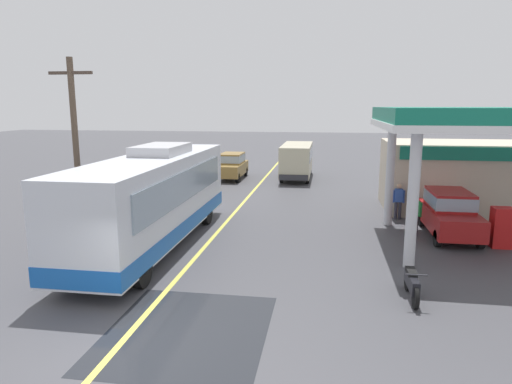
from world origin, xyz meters
The scene contains 12 objects.
ground centered at (0.00, 20.00, 0.00)m, with size 120.00×120.00×0.00m, color #424247.
lane_divider_stripe centered at (0.00, 15.00, 0.00)m, with size 0.16×50.00×0.01m, color #D8CC4C.
wet_puddle_patch centered at (1.29, 1.00, 0.00)m, with size 3.71×4.30×0.01m, color #26282D.
coach_bus_main centered at (-1.90, 7.21, 1.72)m, with size 2.60×11.04×3.69m.
gas_station_roadside centered at (10.82, 13.12, 2.63)m, with size 9.10×11.95×5.10m.
car_at_pump centered at (9.30, 10.22, 1.01)m, with size 1.70×4.20×1.82m.
minibus_opposing_lane centered at (2.29, 23.74, 1.47)m, with size 2.04×6.13×2.44m.
motorcycle_parked_forecourt centered at (6.76, 3.69, 0.44)m, with size 0.55×1.80×0.92m.
pedestrian_near_pump centered at (7.69, 12.65, 0.93)m, with size 0.55×0.22×1.66m.
pedestrian_by_shop centered at (7.94, 10.04, 0.93)m, with size 0.55×0.22×1.66m.
car_trailing_behind_bus centered at (-2.28, 22.91, 1.01)m, with size 1.70×4.20×1.82m.
utility_pole_roadside centered at (-5.58, 8.44, 3.68)m, with size 1.80×0.24×7.02m.
Camera 1 is at (4.38, -8.34, 5.18)m, focal length 31.69 mm.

